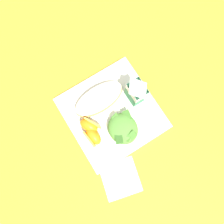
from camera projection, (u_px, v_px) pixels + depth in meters
name	position (u px, v px, depth m)	size (l,w,h in m)	color
ground	(112.00, 114.00, 0.68)	(3.00, 3.00, 0.00)	orange
white_plate	(112.00, 113.00, 0.67)	(0.28, 0.28, 0.02)	white
cheesy_pizza_bread	(99.00, 99.00, 0.65)	(0.09, 0.17, 0.04)	tan
green_salad_pile	(123.00, 129.00, 0.63)	(0.10, 0.09, 0.04)	#4C8433
milk_carton	(137.00, 91.00, 0.61)	(0.06, 0.05, 0.11)	#2D8451
orange_wedge_front	(90.00, 126.00, 0.63)	(0.07, 0.06, 0.04)	orange
orange_wedge_middle	(93.00, 136.00, 0.63)	(0.06, 0.04, 0.04)	orange
paper_napkin	(121.00, 179.00, 0.64)	(0.11, 0.11, 0.00)	white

